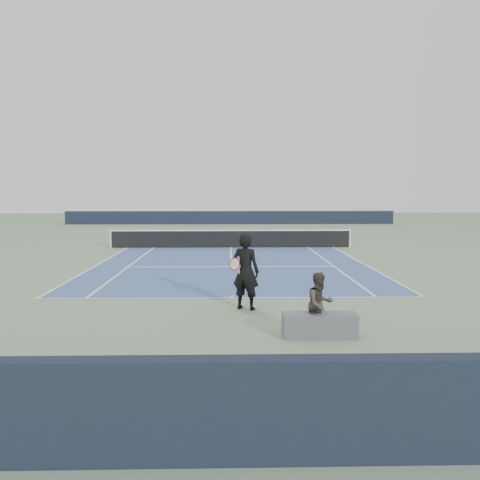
{
  "coord_description": "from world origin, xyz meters",
  "views": [
    {
      "loc": [
        -0.06,
        -24.84,
        3.02
      ],
      "look_at": [
        0.34,
        -6.54,
        1.1
      ],
      "focal_mm": 35.0,
      "sensor_mm": 36.0,
      "label": 1
    }
  ],
  "objects_px": {
    "tennis_net": "(231,238)",
    "spectator_bench": "(320,314)",
    "tennis_player": "(246,271)",
    "tennis_ball": "(237,316)"
  },
  "relations": [
    {
      "from": "tennis_player",
      "to": "spectator_bench",
      "type": "relative_size",
      "value": 1.23
    },
    {
      "from": "tennis_net",
      "to": "tennis_ball",
      "type": "distance_m",
      "value": 13.9
    },
    {
      "from": "tennis_ball",
      "to": "spectator_bench",
      "type": "bearing_deg",
      "value": -41.81
    },
    {
      "from": "spectator_bench",
      "to": "tennis_player",
      "type": "bearing_deg",
      "value": 122.09
    },
    {
      "from": "tennis_net",
      "to": "tennis_ball",
      "type": "xyz_separation_m",
      "value": [
        0.11,
        -13.89,
        -0.47
      ]
    },
    {
      "from": "tennis_net",
      "to": "tennis_ball",
      "type": "bearing_deg",
      "value": -89.53
    },
    {
      "from": "tennis_net",
      "to": "spectator_bench",
      "type": "distance_m",
      "value": 15.5
    },
    {
      "from": "tennis_player",
      "to": "tennis_ball",
      "type": "bearing_deg",
      "value": -105.65
    },
    {
      "from": "tennis_ball",
      "to": "spectator_bench",
      "type": "height_order",
      "value": "spectator_bench"
    },
    {
      "from": "tennis_player",
      "to": "tennis_net",
      "type": "bearing_deg",
      "value": 91.51
    }
  ]
}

